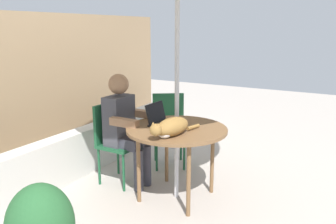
{
  "coord_description": "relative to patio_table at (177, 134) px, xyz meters",
  "views": [
    {
      "loc": [
        -2.91,
        -1.57,
        1.72
      ],
      "look_at": [
        0.0,
        0.1,
        0.9
      ],
      "focal_mm": 36.99,
      "sensor_mm": 36.0,
      "label": 1
    }
  ],
  "objects": [
    {
      "name": "laptop",
      "position": [
        0.04,
        0.22,
        0.13
      ],
      "size": [
        0.31,
        0.26,
        0.21
      ],
      "color": "black",
      "rests_on": "patio_table"
    },
    {
      "name": "patio_table",
      "position": [
        0.0,
        0.0,
        0.0
      ],
      "size": [
        1.01,
        1.01,
        0.75
      ],
      "color": "brown",
      "rests_on": "ground"
    },
    {
      "name": "chair_empty",
      "position": [
        0.78,
        0.54,
        -0.15
      ],
      "size": [
        0.56,
        0.56,
        0.9
      ],
      "color": "#194C2D",
      "rests_on": "ground"
    },
    {
      "name": "fence_back",
      "position": [
        0.0,
        2.09,
        0.27
      ],
      "size": [
        5.46,
        0.08,
        1.91
      ],
      "primitive_type": "cube",
      "color": "#937756",
      "rests_on": "ground"
    },
    {
      "name": "planter_wall_low",
      "position": [
        0.0,
        1.28,
        -0.41
      ],
      "size": [
        4.91,
        0.2,
        0.54
      ],
      "primitive_type": "cube",
      "color": "beige",
      "rests_on": "ground"
    },
    {
      "name": "chair_occupied",
      "position": [
        0.0,
        0.8,
        -0.15
      ],
      "size": [
        0.4,
        0.4,
        0.9
      ],
      "color": "#194C2D",
      "rests_on": "ground"
    },
    {
      "name": "person_seated",
      "position": [
        0.0,
        0.65,
        0.02
      ],
      "size": [
        0.48,
        0.48,
        1.24
      ],
      "color": "#3F3F47",
      "rests_on": "ground"
    },
    {
      "name": "ground_plane",
      "position": [
        0.0,
        0.0,
        -0.69
      ],
      "size": [
        14.0,
        14.0,
        0.0
      ],
      "primitive_type": "plane",
      "color": "#ADA399"
    },
    {
      "name": "cat",
      "position": [
        -0.26,
        -0.08,
        0.15
      ],
      "size": [
        0.64,
        0.26,
        0.17
      ],
      "color": "olive",
      "rests_on": "patio_table"
    }
  ]
}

